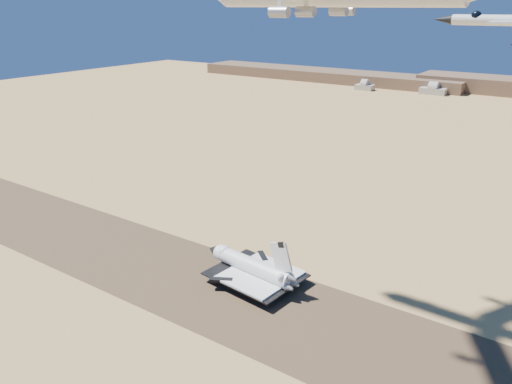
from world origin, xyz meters
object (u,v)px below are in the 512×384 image
Objects in this scene: crew_b at (251,294)px; crew_a at (256,299)px; chase_jet_b at (497,20)px; shuttle at (251,267)px; crew_c at (253,294)px.

crew_a is at bearing -166.68° from crew_b.
chase_jet_b is at bearing -116.85° from crew_a.
crew_c is (7.09, -8.91, -4.72)m from shuttle.
crew_a is 1.08× the size of crew_b.
crew_b is 0.90× the size of crew_c.
chase_jet_b reaches higher than crew_c.
crew_a is (9.53, -10.70, -4.75)m from shuttle.
crew_b is at bearing 66.10° from crew_a.
crew_b is 132.07m from chase_jet_b.
crew_a is 3.92m from crew_b.
shuttle is 22.72× the size of crew_c.
crew_c is 131.39m from chase_jet_b.
crew_a reaches higher than crew_b.
crew_c is at bearing 148.01° from chase_jet_b.
crew_b is at bearing 44.99° from crew_c.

